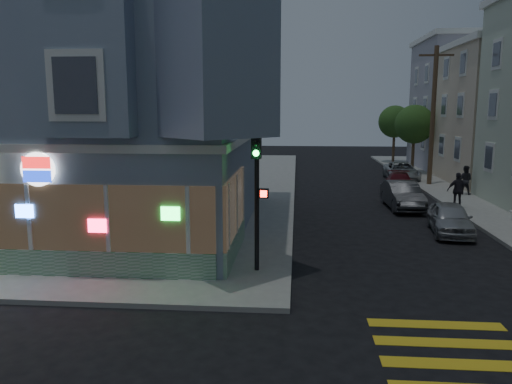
# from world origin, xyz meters

# --- Properties ---
(ground) EXTENTS (120.00, 120.00, 0.00)m
(ground) POSITION_xyz_m (0.00, 0.00, 0.00)
(ground) COLOR black
(ground) RESTS_ON ground
(sidewalk_nw) EXTENTS (33.00, 42.00, 0.15)m
(sidewalk_nw) POSITION_xyz_m (-13.50, 23.00, 0.07)
(sidewalk_nw) COLOR gray
(sidewalk_nw) RESTS_ON ground
(corner_building) EXTENTS (14.60, 14.60, 11.40)m
(corner_building) POSITION_xyz_m (-6.00, 10.98, 5.82)
(corner_building) COLOR gray
(corner_building) RESTS_ON sidewalk_nw
(row_house_d) EXTENTS (12.00, 8.60, 10.50)m
(row_house_d) POSITION_xyz_m (19.50, 34.00, 5.40)
(row_house_d) COLOR #918F9D
(row_house_d) RESTS_ON sidewalk_ne
(utility_pole) EXTENTS (2.20, 0.30, 9.00)m
(utility_pole) POSITION_xyz_m (12.00, 24.00, 4.80)
(utility_pole) COLOR #4C3826
(utility_pole) RESTS_ON sidewalk_ne
(street_tree_near) EXTENTS (3.00, 3.00, 5.30)m
(street_tree_near) POSITION_xyz_m (12.20, 30.00, 3.94)
(street_tree_near) COLOR #4C3826
(street_tree_near) RESTS_ON sidewalk_ne
(street_tree_far) EXTENTS (3.00, 3.00, 5.30)m
(street_tree_far) POSITION_xyz_m (12.20, 38.00, 3.94)
(street_tree_far) COLOR #4C3826
(street_tree_far) RESTS_ON sidewalk_ne
(pedestrian_a) EXTENTS (1.02, 0.93, 1.70)m
(pedestrian_a) POSITION_xyz_m (13.00, 19.97, 1.00)
(pedestrian_a) COLOR #222227
(pedestrian_a) RESTS_ON sidewalk_ne
(pedestrian_b) EXTENTS (1.08, 0.49, 1.80)m
(pedestrian_b) POSITION_xyz_m (11.30, 15.74, 1.05)
(pedestrian_b) COLOR #25232B
(pedestrian_b) RESTS_ON sidewalk_ne
(parked_car_a) EXTENTS (1.96, 3.96, 1.30)m
(parked_car_a) POSITION_xyz_m (9.49, 10.81, 0.65)
(parked_car_a) COLOR #A1A4A9
(parked_car_a) RESTS_ON ground
(parked_car_b) EXTENTS (1.66, 4.37, 1.42)m
(parked_car_b) POSITION_xyz_m (8.60, 16.01, 0.71)
(parked_car_b) COLOR #323437
(parked_car_b) RESTS_ON ground
(parked_car_c) EXTENTS (2.16, 4.19, 1.16)m
(parked_car_c) POSITION_xyz_m (9.56, 21.54, 0.58)
(parked_car_c) COLOR #53131A
(parked_car_c) RESTS_ON ground
(parked_car_d) EXTENTS (2.36, 4.80, 1.31)m
(parked_car_d) POSITION_xyz_m (10.70, 26.74, 0.66)
(parked_car_d) COLOR #A2A9AD
(parked_car_d) RESTS_ON ground
(traffic_signal) EXTENTS (0.53, 0.50, 4.48)m
(traffic_signal) POSITION_xyz_m (1.93, 4.89, 3.18)
(traffic_signal) COLOR black
(traffic_signal) RESTS_ON sidewalk_nw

